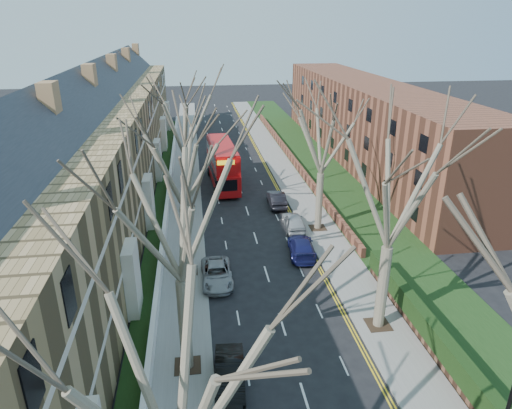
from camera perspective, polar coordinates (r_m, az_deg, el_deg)
name	(u,v)px	position (r m, az deg, el deg)	size (l,w,h in m)	color
pavement_left	(186,175)	(55.32, -8.79, 3.72)	(3.00, 102.00, 0.12)	slate
pavement_right	(284,170)	(56.34, 3.52, 4.28)	(3.00, 102.00, 0.12)	slate
terrace_left	(102,150)	(46.94, -18.66, 6.48)	(9.70, 78.00, 13.60)	olive
flats_right	(365,121)	(61.99, 13.51, 10.07)	(13.97, 54.00, 10.00)	brown
wall_hedge_right	(467,381)	(25.61, 24.92, -19.33)	(0.70, 24.00, 1.80)	#503122
front_wall_left	(169,194)	(47.66, -10.87, 1.26)	(0.30, 78.00, 1.00)	white
grass_verge_right	(320,168)	(57.34, 7.95, 4.52)	(6.00, 102.00, 0.06)	#193413
tree_left_near	(168,365)	(12.70, -10.92, -19.10)	(9.80, 9.80, 13.73)	brown
tree_left_mid	(176,201)	(21.04, -9.96, 0.40)	(10.50, 10.50, 14.71)	brown
tree_left_far	(180,150)	(30.65, -9.46, 6.69)	(10.15, 10.15, 14.22)	brown
tree_left_dist	(182,112)	(42.29, -9.22, 11.35)	(10.50, 10.50, 14.71)	brown
tree_right_mid	(396,177)	(25.16, 17.09, 3.36)	(10.50, 10.50, 14.71)	brown
tree_right_far	(323,126)	(37.92, 8.42, 9.69)	(10.15, 10.15, 14.22)	brown
double_decker_bus	(223,165)	(51.01, -4.20, 4.92)	(3.21, 11.01, 4.56)	#A40B0D
car_left_mid	(230,375)	(24.44, -3.30, -20.48)	(1.46, 4.19, 1.38)	black
car_left_far	(217,274)	(32.54, -4.92, -8.64)	(2.13, 4.61, 1.28)	gray
car_right_near	(301,247)	(36.12, 5.71, -5.29)	(1.93, 4.75, 1.38)	#15184C
car_right_mid	(294,221)	(40.40, 4.74, -2.12)	(1.69, 4.20, 1.43)	#9EA2A6
car_right_far	(277,199)	(45.37, 2.59, 0.72)	(1.53, 4.40, 1.45)	black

